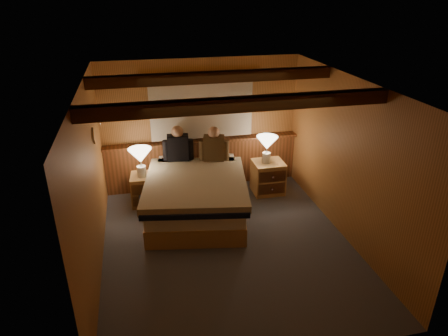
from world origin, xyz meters
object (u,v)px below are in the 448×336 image
object	(u,v)px
nightstand_left	(146,190)
nightstand_right	(268,177)
bed	(196,195)
duffel_bag	(154,205)
lamp_right	(267,144)
lamp_left	(140,157)
person_right	(214,146)
person_left	(178,146)

from	to	relation	value
nightstand_left	nightstand_right	world-z (taller)	nightstand_right
bed	duffel_bag	bearing A→B (deg)	172.79
lamp_right	nightstand_right	bearing A→B (deg)	-3.22
lamp_left	person_right	bearing A→B (deg)	4.66
nightstand_right	person_left	xyz separation A→B (m)	(-1.60, 0.27, 0.65)
nightstand_left	lamp_right	bearing A→B (deg)	3.66
lamp_right	lamp_left	bearing A→B (deg)	179.60
nightstand_left	person_right	bearing A→B (deg)	8.17
lamp_left	person_left	size ratio (longest dim) A/B	0.78
duffel_bag	lamp_left	bearing A→B (deg)	117.11
lamp_left	lamp_right	size ratio (longest dim) A/B	1.03
bed	lamp_left	size ratio (longest dim) A/B	4.46
nightstand_right	person_left	bearing A→B (deg)	171.02
nightstand_right	person_right	distance (m)	1.19
bed	lamp_right	size ratio (longest dim) A/B	4.60
lamp_right	person_right	size ratio (longest dim) A/B	0.77
person_right	person_left	bearing A→B (deg)	-179.54
person_left	person_right	size ratio (longest dim) A/B	1.02
lamp_right	person_left	distance (m)	1.58
nightstand_left	lamp_left	world-z (taller)	lamp_left
lamp_left	duffel_bag	xyz separation A→B (m)	(0.15, -0.31, -0.76)
bed	nightstand_right	size ratio (longest dim) A/B	3.78
bed	nightstand_left	size ratio (longest dim) A/B	4.17
lamp_right	person_right	bearing A→B (deg)	172.72
bed	duffel_bag	world-z (taller)	bed
nightstand_right	person_right	xyz separation A→B (m)	(-0.99, 0.12, 0.65)
duffel_bag	nightstand_right	bearing A→B (deg)	9.29
bed	duffel_bag	size ratio (longest dim) A/B	4.69
nightstand_left	duffel_bag	size ratio (longest dim) A/B	1.12
lamp_left	nightstand_right	bearing A→B (deg)	-0.46
lamp_right	person_right	xyz separation A→B (m)	(-0.94, 0.12, -0.00)
lamp_right	person_right	world-z (taller)	person_right
bed	person_left	bearing A→B (deg)	113.14
person_left	duffel_bag	world-z (taller)	person_left
bed	person_right	xyz separation A→B (m)	(0.43, 0.63, 0.59)
bed	person_left	size ratio (longest dim) A/B	3.47
bed	duffel_bag	distance (m)	0.76
lamp_left	bed	bearing A→B (deg)	-32.05
person_left	lamp_left	bearing A→B (deg)	-153.89
person_right	lamp_left	bearing A→B (deg)	-161.58
nightstand_right	nightstand_left	bearing A→B (deg)	179.08
bed	nightstand_right	distance (m)	1.51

